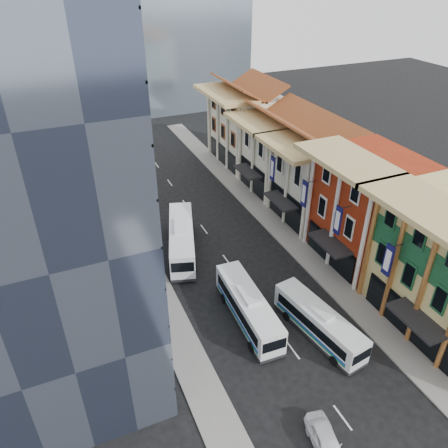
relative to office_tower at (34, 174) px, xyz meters
name	(u,v)px	position (x,y,z in m)	size (l,w,h in m)	color
ground	(351,429)	(17.00, -19.00, -15.00)	(200.00, 200.00, 0.00)	black
sidewalk_right	(293,243)	(25.50, 3.00, -14.93)	(3.00, 90.00, 0.15)	slate
sidewalk_left	(152,279)	(8.50, 3.00, -14.93)	(3.00, 90.00, 0.15)	slate
shophouse_red	(368,209)	(31.00, -2.00, -9.00)	(8.00, 10.00, 12.00)	maroon
shophouse_cream_near	(316,181)	(31.00, 7.50, -10.00)	(8.00, 9.00, 10.00)	beige
shophouse_cream_mid	(280,155)	(31.00, 16.50, -10.00)	(8.00, 9.00, 10.00)	beige
shophouse_cream_far	(247,128)	(31.00, 27.00, -9.50)	(8.00, 12.00, 11.00)	beige
office_tower	(34,174)	(0.00, 0.00, 0.00)	(12.00, 26.00, 30.00)	#374057
office_block_far	(47,159)	(1.00, 23.00, -8.00)	(10.00, 18.00, 14.00)	gray
bus_left_near	(248,307)	(15.00, -6.32, -13.32)	(2.45, 10.48, 3.36)	white
bus_left_far	(182,239)	(12.99, 6.44, -13.16)	(2.68, 11.44, 3.67)	white
bus_right	(319,322)	(19.88, -10.35, -13.43)	(2.29, 9.79, 3.14)	silver
sedan_left	(326,441)	(14.47, -19.42, -14.25)	(1.77, 4.39, 1.49)	white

